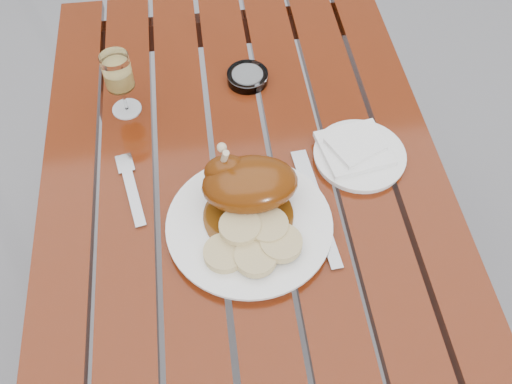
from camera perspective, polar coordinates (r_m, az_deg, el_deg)
ground at (r=1.79m, az=-0.83°, el=-12.88°), size 60.00×60.00×0.00m
table at (r=1.45m, az=-1.00°, el=-7.06°), size 0.80×1.20×0.75m
dinner_plate at (r=1.05m, az=-0.67°, el=-3.39°), size 0.38×0.38×0.02m
roast_duck at (r=1.03m, az=-0.96°, el=0.81°), size 0.18×0.18×0.13m
bread_dumplings at (r=1.00m, az=-0.22°, el=-4.93°), size 0.18×0.13×0.03m
wine_glass at (r=1.23m, az=-13.39°, el=10.42°), size 0.07×0.07×0.15m
side_plate at (r=1.17m, az=10.30°, el=3.59°), size 0.20×0.20×0.02m
napkin at (r=1.16m, az=9.81°, el=4.33°), size 0.15×0.14×0.01m
ashtray at (r=1.31m, az=-0.86°, el=11.42°), size 0.11×0.11×0.02m
fork at (r=1.13m, az=-12.26°, el=-0.03°), size 0.05×0.17×0.01m
knife at (r=1.08m, az=6.34°, el=-2.30°), size 0.04×0.24×0.01m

